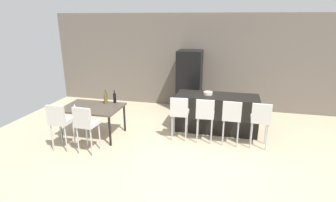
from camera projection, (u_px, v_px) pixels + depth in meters
The scene contains 16 objects.
ground_plane at pixel (191, 143), 6.16m from camera, with size 10.00×10.00×0.00m, color #C6B28E.
back_wall at pixel (206, 62), 8.28m from camera, with size 10.00×0.12×2.90m, color #665B51.
kitchen_island at pixel (216, 113), 6.76m from camera, with size 2.02×0.77×0.92m, color black.
bar_chair_left at pixel (180, 111), 6.15m from camera, with size 0.43×0.43×1.05m.
bar_chair_middle at pixel (205, 114), 6.02m from camera, with size 0.41×0.41×1.05m.
bar_chair_right at pixel (232, 116), 5.89m from camera, with size 0.41×0.41×1.05m.
bar_chair_far at pixel (261, 118), 5.76m from camera, with size 0.41×0.41×1.05m.
dining_table at pixel (93, 109), 6.38m from camera, with size 1.37×0.96×0.74m.
dining_chair_near at pixel (60, 120), 5.65m from camera, with size 0.41×0.41×1.05m.
dining_chair_far at pixel (86, 122), 5.52m from camera, with size 0.42×0.42×1.05m.
wine_bottle_left at pixel (115, 98), 6.62m from camera, with size 0.07×0.07×0.32m.
wine_bottle_middle at pixel (106, 97), 6.66m from camera, with size 0.06×0.06×0.32m.
wine_bottle_far at pixel (105, 99), 6.56m from camera, with size 0.07×0.07×0.32m.
wine_glass_right at pixel (74, 106), 6.01m from camera, with size 0.07×0.07×0.17m.
refrigerator at pixel (189, 81), 8.12m from camera, with size 0.72×0.68×1.84m, color black.
fruit_bowl at pixel (208, 93), 6.69m from camera, with size 0.22×0.22×0.07m, color beige.
Camera 1 is at (0.80, -5.55, 2.77)m, focal length 28.60 mm.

